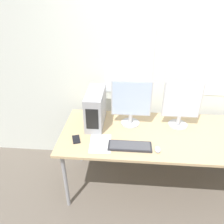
# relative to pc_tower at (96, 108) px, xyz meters

# --- Properties ---
(ground_plane) EXTENTS (14.00, 14.00, 0.00)m
(ground_plane) POSITION_rel_pc_tower_xyz_m (0.89, -0.60, -0.97)
(ground_plane) COLOR #665B51
(wall_back) EXTENTS (8.00, 0.07, 2.70)m
(wall_back) POSITION_rel_pc_tower_xyz_m (0.89, 0.42, 0.38)
(wall_back) COLOR silver
(wall_back) RESTS_ON ground_plane
(desk) EXTENTS (2.48, 0.88, 0.78)m
(desk) POSITION_rel_pc_tower_xyz_m (0.89, -0.16, -0.24)
(desk) COLOR tan
(desk) RESTS_ON ground_plane
(pc_tower) EXTENTS (0.18, 0.48, 0.39)m
(pc_tower) POSITION_rel_pc_tower_xyz_m (0.00, 0.00, 0.00)
(pc_tower) COLOR #9E9EA3
(pc_tower) RESTS_ON desk
(monitor_main) EXTENTS (0.43, 0.21, 0.52)m
(monitor_main) POSITION_rel_pc_tower_xyz_m (0.39, 0.01, 0.08)
(monitor_main) COLOR #B7B7BC
(monitor_main) RESTS_ON desk
(monitor_right_near) EXTENTS (0.40, 0.21, 0.52)m
(monitor_right_near) POSITION_rel_pc_tower_xyz_m (0.92, 0.02, 0.08)
(monitor_right_near) COLOR #B7B7BC
(monitor_right_near) RESTS_ON desk
(keyboard) EXTENTS (0.42, 0.15, 0.02)m
(keyboard) POSITION_rel_pc_tower_xyz_m (0.39, -0.41, -0.18)
(keyboard) COLOR #28282D
(keyboard) RESTS_ON desk
(mouse) EXTENTS (0.06, 0.10, 0.02)m
(mouse) POSITION_rel_pc_tower_xyz_m (0.65, -0.43, -0.18)
(mouse) COLOR #B2B2B7
(mouse) RESTS_ON desk
(cell_phone) EXTENTS (0.11, 0.15, 0.01)m
(cell_phone) POSITION_rel_pc_tower_xyz_m (-0.16, -0.33, -0.19)
(cell_phone) COLOR black
(cell_phone) RESTS_ON desk
(paper_sheet_left) EXTENTS (0.23, 0.31, 0.00)m
(paper_sheet_left) POSITION_rel_pc_tower_xyz_m (0.10, -0.38, -0.19)
(paper_sheet_left) COLOR white
(paper_sheet_left) RESTS_ON desk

